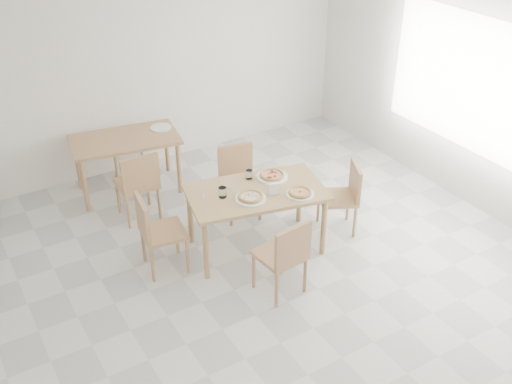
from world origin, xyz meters
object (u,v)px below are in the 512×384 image
plate_margherita (300,194)px  chair_back_s (139,182)px  chair_south (285,254)px  pizza_margherita (300,192)px  tumbler_a (222,192)px  chair_east (345,193)px  napkin_holder (274,189)px  main_table (256,197)px  plate_mushroom (251,198)px  plate_empty (161,128)px  chair_west (155,229)px  plate_pepperoni (272,177)px  pizza_pepperoni (272,175)px  pizza_mushroom (251,197)px  chair_north (238,176)px  second_table (125,145)px  chair_back_n (118,131)px  tumbler_b (249,174)px

plate_margherita → chair_back_s: bearing=129.1°
chair_south → pizza_margherita: chair_south is taller
tumbler_a → chair_east: bearing=-10.9°
tumbler_a → napkin_holder: 0.54m
plate_margherita → chair_back_s: 1.97m
pizza_margherita → main_table: bearing=138.1°
plate_mushroom → plate_empty: size_ratio=1.21×
main_table → plate_mushroom: 0.21m
chair_south → chair_west: chair_west is taller
plate_pepperoni → pizza_pepperoni: bearing=180.0°
chair_east → plate_mushroom: chair_east is taller
pizza_mushroom → chair_back_s: bearing=119.3°
chair_north → plate_pepperoni: (0.09, -0.60, 0.26)m
pizza_pepperoni → chair_east: bearing=-24.6°
plate_margherita → napkin_holder: bearing=147.7°
chair_south → chair_north: (0.37, 1.58, -0.00)m
chair_west → second_table: size_ratio=0.62×
plate_pepperoni → pizza_pepperoni: pizza_pepperoni is taller
napkin_holder → chair_back_s: chair_back_s is taller
main_table → pizza_pepperoni: size_ratio=5.47×
pizza_margherita → plate_empty: 2.37m
chair_north → chair_back_s: (-1.09, 0.45, 0.02)m
chair_west → plate_pepperoni: bearing=-85.0°
pizza_margherita → tumbler_a: 0.82m
second_table → plate_empty: size_ratio=5.27×
main_table → plate_mushroom: bearing=-126.7°
plate_margherita → chair_back_n: chair_back_n is taller
pizza_margherita → chair_back_n: chair_back_n is taller
plate_margherita → pizza_margherita: (0.00, 0.00, 0.02)m
chair_west → pizza_mushroom: chair_west is taller
chair_back_s → chair_back_n: 1.48m
chair_south → plate_mushroom: chair_south is taller
pizza_pepperoni → tumbler_b: bearing=153.8°
main_table → plate_empty: plate_empty is taller
plate_margherita → plate_mushroom: size_ratio=0.91×
tumbler_b → pizza_pepperoni: bearing=-26.2°
main_table → plate_empty: size_ratio=5.91×
chair_east → pizza_pepperoni: bearing=-88.5°
plate_pepperoni → tumbler_b: bearing=153.8°
pizza_pepperoni → tumbler_b: (-0.23, 0.11, 0.02)m
pizza_margherita → second_table: 2.52m
napkin_holder → plate_empty: size_ratio=0.51×
plate_mushroom → plate_empty: bearing=92.9°
chair_south → napkin_holder: size_ratio=6.30×
chair_south → pizza_margherita: size_ratio=3.00×
napkin_holder → second_table: size_ratio=0.10×
chair_west → napkin_holder: 1.30m
tumbler_a → napkin_holder: bearing=-26.2°
chair_east → pizza_pepperoni: size_ratio=2.88×
main_table → plate_pepperoni: plate_pepperoni is taller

